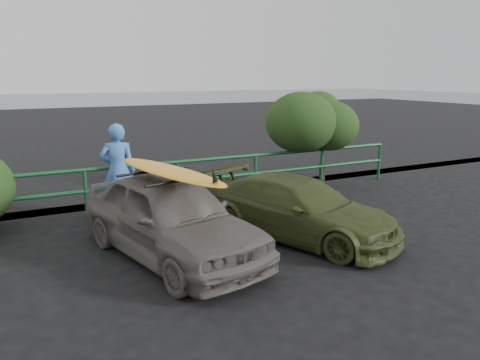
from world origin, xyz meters
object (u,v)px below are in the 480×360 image
(sedan, at_px, (170,217))
(olive_vehicle, at_px, (298,208))
(man, at_px, (118,171))
(surfboard, at_px, (169,171))
(guardrail, at_px, (134,188))

(sedan, distance_m, olive_vehicle, 2.36)
(man, bearing_deg, surfboard, 112.96)
(guardrail, relative_size, surfboard, 4.80)
(olive_vehicle, xyz_separation_m, man, (-2.58, 2.79, 0.43))
(guardrail, xyz_separation_m, surfboard, (-0.14, -2.87, 0.91))
(olive_vehicle, bearing_deg, sedan, 152.14)
(guardrail, bearing_deg, man, -146.81)
(olive_vehicle, height_order, surfboard, surfboard)
(guardrail, relative_size, sedan, 3.56)
(sedan, bearing_deg, surfboard, 0.00)
(olive_vehicle, bearing_deg, man, 108.72)
(surfboard, bearing_deg, man, 82.22)
(man, bearing_deg, sedan, 112.96)
(guardrail, xyz_separation_m, olive_vehicle, (2.22, -3.02, 0.03))
(olive_vehicle, bearing_deg, guardrail, 102.20)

